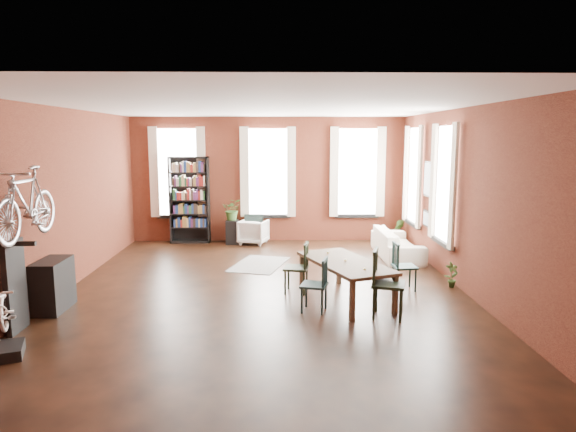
{
  "coord_description": "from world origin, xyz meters",
  "views": [
    {
      "loc": [
        0.22,
        -8.73,
        2.69
      ],
      "look_at": [
        0.43,
        0.6,
        1.25
      ],
      "focal_mm": 32.0,
      "sensor_mm": 36.0,
      "label": 1
    }
  ],
  "objects_px": {
    "white_armchair": "(253,231)",
    "console_table": "(53,285)",
    "dining_table": "(345,281)",
    "plant_stand": "(232,232)",
    "dining_chair_c": "(388,284)",
    "cream_sofa": "(397,239)",
    "dining_chair_b": "(296,268)",
    "dining_chair_a": "(314,285)",
    "bike_trainer": "(2,352)",
    "bookshelf": "(190,200)",
    "dining_chair_d": "(404,266)"
  },
  "relations": [
    {
      "from": "white_armchair",
      "to": "console_table",
      "type": "distance_m",
      "value": 5.78
    },
    {
      "from": "dining_table",
      "to": "plant_stand",
      "type": "bearing_deg",
      "value": 94.83
    },
    {
      "from": "dining_chair_c",
      "to": "console_table",
      "type": "relative_size",
      "value": 1.29
    },
    {
      "from": "cream_sofa",
      "to": "console_table",
      "type": "relative_size",
      "value": 2.6
    },
    {
      "from": "dining_chair_b",
      "to": "cream_sofa",
      "type": "distance_m",
      "value": 3.58
    },
    {
      "from": "dining_chair_a",
      "to": "bike_trainer",
      "type": "relative_size",
      "value": 1.73
    },
    {
      "from": "dining_chair_c",
      "to": "plant_stand",
      "type": "distance_m",
      "value": 6.1
    },
    {
      "from": "console_table",
      "to": "bike_trainer",
      "type": "bearing_deg",
      "value": -86.61
    },
    {
      "from": "white_armchair",
      "to": "cream_sofa",
      "type": "relative_size",
      "value": 0.32
    },
    {
      "from": "dining_chair_b",
      "to": "plant_stand",
      "type": "height_order",
      "value": "dining_chair_b"
    },
    {
      "from": "console_table",
      "to": "dining_table",
      "type": "bearing_deg",
      "value": 4.54
    },
    {
      "from": "dining_chair_b",
      "to": "white_armchair",
      "type": "xyz_separation_m",
      "value": [
        -0.93,
        4.16,
        -0.1
      ]
    },
    {
      "from": "dining_chair_b",
      "to": "white_armchair",
      "type": "height_order",
      "value": "dining_chair_b"
    },
    {
      "from": "bookshelf",
      "to": "plant_stand",
      "type": "xyz_separation_m",
      "value": [
        1.09,
        -0.23,
        -0.8
      ]
    },
    {
      "from": "white_armchair",
      "to": "bike_trainer",
      "type": "distance_m",
      "value": 7.33
    },
    {
      "from": "console_table",
      "to": "white_armchair",
      "type": "bearing_deg",
      "value": 59.8
    },
    {
      "from": "white_armchair",
      "to": "cream_sofa",
      "type": "distance_m",
      "value": 3.64
    },
    {
      "from": "dining_chair_a",
      "to": "console_table",
      "type": "bearing_deg",
      "value": -76.0
    },
    {
      "from": "dining_chair_d",
      "to": "bookshelf",
      "type": "bearing_deg",
      "value": 42.68
    },
    {
      "from": "dining_chair_a",
      "to": "white_armchair",
      "type": "xyz_separation_m",
      "value": [
        -1.17,
        5.14,
        -0.08
      ]
    },
    {
      "from": "dining_chair_a",
      "to": "plant_stand",
      "type": "height_order",
      "value": "dining_chair_a"
    },
    {
      "from": "dining_chair_c",
      "to": "dining_chair_d",
      "type": "height_order",
      "value": "dining_chair_c"
    },
    {
      "from": "bookshelf",
      "to": "white_armchair",
      "type": "distance_m",
      "value": 1.81
    },
    {
      "from": "white_armchair",
      "to": "cream_sofa",
      "type": "height_order",
      "value": "cream_sofa"
    },
    {
      "from": "dining_chair_c",
      "to": "plant_stand",
      "type": "bearing_deg",
      "value": 43.37
    },
    {
      "from": "dining_table",
      "to": "dining_chair_a",
      "type": "height_order",
      "value": "dining_chair_a"
    },
    {
      "from": "dining_chair_a",
      "to": "cream_sofa",
      "type": "bearing_deg",
      "value": 165.51
    },
    {
      "from": "dining_table",
      "to": "dining_chair_d",
      "type": "bearing_deg",
      "value": 6.34
    },
    {
      "from": "dining_chair_a",
      "to": "cream_sofa",
      "type": "xyz_separation_m",
      "value": [
        2.16,
        3.65,
        -0.01
      ]
    },
    {
      "from": "plant_stand",
      "to": "dining_chair_a",
      "type": "bearing_deg",
      "value": -71.62
    },
    {
      "from": "dining_table",
      "to": "dining_chair_c",
      "type": "relative_size",
      "value": 1.89
    },
    {
      "from": "dining_table",
      "to": "dining_chair_d",
      "type": "height_order",
      "value": "dining_chair_d"
    },
    {
      "from": "dining_chair_d",
      "to": "cream_sofa",
      "type": "bearing_deg",
      "value": -14.37
    },
    {
      "from": "dining_chair_a",
      "to": "dining_chair_c",
      "type": "distance_m",
      "value": 1.14
    },
    {
      "from": "dining_chair_d",
      "to": "console_table",
      "type": "distance_m",
      "value": 5.84
    },
    {
      "from": "dining_chair_a",
      "to": "cream_sofa",
      "type": "relative_size",
      "value": 0.4
    },
    {
      "from": "dining_chair_b",
      "to": "bike_trainer",
      "type": "relative_size",
      "value": 1.81
    },
    {
      "from": "dining_chair_a",
      "to": "white_armchair",
      "type": "height_order",
      "value": "dining_chair_a"
    },
    {
      "from": "console_table",
      "to": "plant_stand",
      "type": "xyz_separation_m",
      "value": [
        2.37,
        4.97,
        -0.1
      ]
    },
    {
      "from": "dining_table",
      "to": "bookshelf",
      "type": "height_order",
      "value": "bookshelf"
    },
    {
      "from": "bookshelf",
      "to": "white_armchair",
      "type": "relative_size",
      "value": 3.26
    },
    {
      "from": "dining_chair_b",
      "to": "bike_trainer",
      "type": "xyz_separation_m",
      "value": [
        -3.73,
        -2.61,
        -0.37
      ]
    },
    {
      "from": "dining_chair_a",
      "to": "bike_trainer",
      "type": "bearing_deg",
      "value": -51.69
    },
    {
      "from": "dining_chair_d",
      "to": "white_armchair",
      "type": "height_order",
      "value": "dining_chair_d"
    },
    {
      "from": "bike_trainer",
      "to": "plant_stand",
      "type": "bearing_deg",
      "value": 71.42
    },
    {
      "from": "dining_chair_c",
      "to": "dining_chair_d",
      "type": "distance_m",
      "value": 1.53
    },
    {
      "from": "dining_chair_d",
      "to": "plant_stand",
      "type": "distance_m",
      "value": 5.25
    },
    {
      "from": "dining_chair_c",
      "to": "console_table",
      "type": "distance_m",
      "value": 5.19
    },
    {
      "from": "dining_chair_d",
      "to": "plant_stand",
      "type": "height_order",
      "value": "dining_chair_d"
    },
    {
      "from": "cream_sofa",
      "to": "plant_stand",
      "type": "distance_m",
      "value": 4.13
    }
  ]
}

